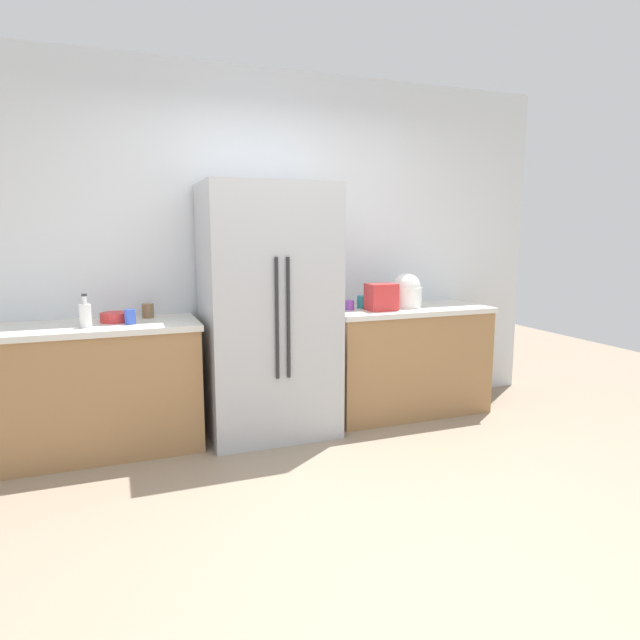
# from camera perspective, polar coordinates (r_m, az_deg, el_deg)

# --- Properties ---
(ground_plane) EXTENTS (10.03, 10.03, 0.00)m
(ground_plane) POSITION_cam_1_polar(r_m,az_deg,el_deg) (3.10, 3.53, -19.69)
(ground_plane) COLOR gray
(kitchen_back_panel) EXTENTS (5.02, 0.10, 2.72)m
(kitchen_back_panel) POSITION_cam_1_polar(r_m,az_deg,el_deg) (4.43, -6.10, 7.35)
(kitchen_back_panel) COLOR silver
(kitchen_back_panel) RESTS_ON ground_plane
(counter_left) EXTENTS (1.60, 0.63, 0.88)m
(counter_left) POSITION_cam_1_polar(r_m,az_deg,el_deg) (4.06, -23.77, -6.64)
(counter_left) COLOR #9E7247
(counter_left) RESTS_ON ground_plane
(counter_right) EXTENTS (1.34, 0.63, 0.88)m
(counter_right) POSITION_cam_1_polar(r_m,az_deg,el_deg) (4.64, 8.79, -4.06)
(counter_right) COLOR #9E7247
(counter_right) RESTS_ON ground_plane
(refrigerator) EXTENTS (0.93, 0.72, 1.83)m
(refrigerator) POSITION_cam_1_polar(r_m,az_deg,el_deg) (4.05, -5.38, 0.91)
(refrigerator) COLOR #B2B5BA
(refrigerator) RESTS_ON ground_plane
(toaster) EXTENTS (0.22, 0.18, 0.21)m
(toaster) POSITION_cam_1_polar(r_m,az_deg,el_deg) (4.33, 6.37, 2.38)
(toaster) COLOR red
(toaster) RESTS_ON counter_right
(rice_cooker) EXTENTS (0.25, 0.25, 0.28)m
(rice_cooker) POSITION_cam_1_polar(r_m,az_deg,el_deg) (4.55, 8.93, 2.92)
(rice_cooker) COLOR white
(rice_cooker) RESTS_ON counter_right
(bottle_a) EXTENTS (0.07, 0.07, 0.22)m
(bottle_a) POSITION_cam_1_polar(r_m,az_deg,el_deg) (3.84, -23.14, 0.51)
(bottle_a) COLOR white
(bottle_a) RESTS_ON counter_left
(cup_a) EXTENTS (0.09, 0.09, 0.08)m
(cup_a) POSITION_cam_1_polar(r_m,az_deg,el_deg) (4.35, 3.00, 1.56)
(cup_a) COLOR purple
(cup_a) RESTS_ON counter_right
(cup_b) EXTENTS (0.07, 0.07, 0.10)m
(cup_b) POSITION_cam_1_polar(r_m,az_deg,el_deg) (3.88, -19.09, 0.32)
(cup_b) COLOR blue
(cup_b) RESTS_ON counter_left
(cup_c) EXTENTS (0.09, 0.09, 0.10)m
(cup_c) POSITION_cam_1_polar(r_m,az_deg,el_deg) (4.46, 4.44, 1.89)
(cup_c) COLOR teal
(cup_c) RESTS_ON counter_right
(cup_d) EXTENTS (0.08, 0.08, 0.10)m
(cup_d) POSITION_cam_1_polar(r_m,az_deg,el_deg) (4.13, -17.41, 0.93)
(cup_d) COLOR brown
(cup_d) RESTS_ON counter_left
(bowl_a) EXTENTS (0.20, 0.20, 0.07)m
(bowl_a) POSITION_cam_1_polar(r_m,az_deg,el_deg) (4.01, -20.45, 0.28)
(bowl_a) COLOR red
(bowl_a) RESTS_ON counter_left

